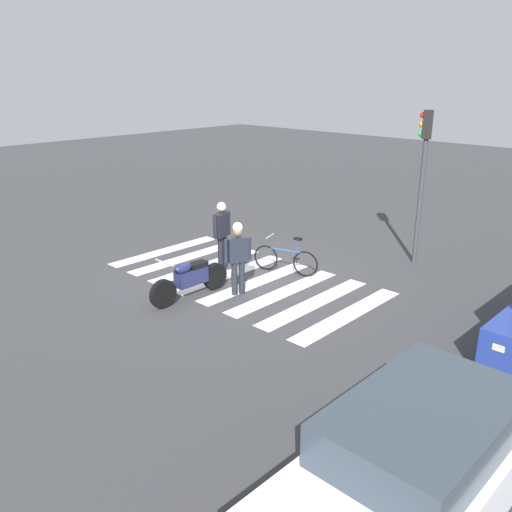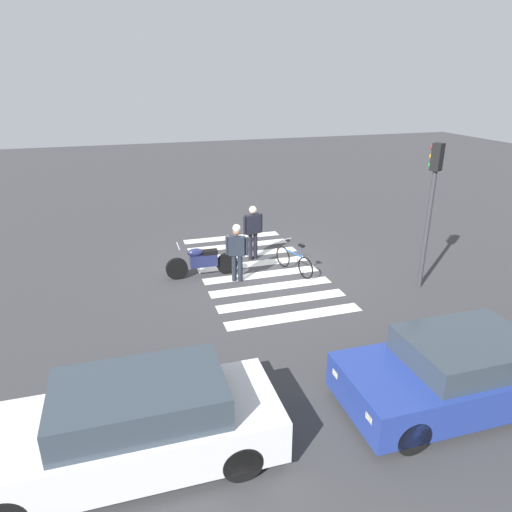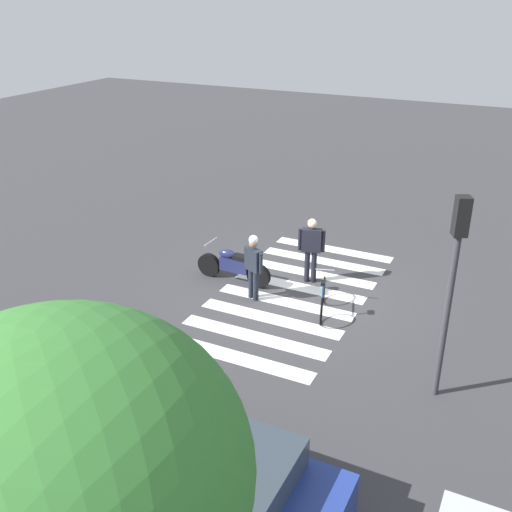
% 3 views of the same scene
% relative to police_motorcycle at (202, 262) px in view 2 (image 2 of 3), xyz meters
% --- Properties ---
extents(ground_plane, '(60.00, 60.00, 0.00)m').
position_rel_police_motorcycle_xyz_m(ground_plane, '(-1.70, -0.00, -0.46)').
color(ground_plane, '#38383A').
extents(police_motorcycle, '(2.14, 0.62, 1.04)m').
position_rel_police_motorcycle_xyz_m(police_motorcycle, '(0.00, 0.00, 0.00)').
color(police_motorcycle, black).
rests_on(police_motorcycle, ground_plane).
extents(leaning_bicycle, '(0.63, 1.70, 0.99)m').
position_rel_police_motorcycle_xyz_m(leaning_bicycle, '(-2.70, 0.55, -0.09)').
color(leaning_bicycle, black).
rests_on(leaning_bicycle, ground_plane).
extents(officer_on_foot, '(0.68, 0.32, 1.78)m').
position_rel_police_motorcycle_xyz_m(officer_on_foot, '(-1.83, -0.88, 0.57)').
color(officer_on_foot, black).
rests_on(officer_on_foot, ground_plane).
extents(officer_by_motorcycle, '(0.61, 0.37, 1.72)m').
position_rel_police_motorcycle_xyz_m(officer_by_motorcycle, '(-0.90, 0.64, 0.53)').
color(officer_by_motorcycle, '#1E232D').
rests_on(officer_by_motorcycle, ground_plane).
extents(crosswalk_stripes, '(3.55, 6.75, 0.01)m').
position_rel_police_motorcycle_xyz_m(crosswalk_stripes, '(-1.70, -0.00, -0.46)').
color(crosswalk_stripes, silver).
rests_on(crosswalk_stripes, ground_plane).
extents(car_blue_hatchback, '(4.10, 1.91, 1.33)m').
position_rel_police_motorcycle_xyz_m(car_blue_hatchback, '(-3.26, 7.00, 0.18)').
color(car_blue_hatchback, black).
rests_on(car_blue_hatchback, ground_plane).
extents(car_white_van, '(4.67, 1.80, 1.42)m').
position_rel_police_motorcycle_xyz_m(car_white_van, '(2.39, 6.75, 0.22)').
color(car_white_van, black).
rests_on(car_white_van, ground_plane).
extents(traffic_light_pole, '(0.32, 0.36, 4.00)m').
position_rel_police_motorcycle_xyz_m(traffic_light_pole, '(-5.74, 2.53, 2.24)').
color(traffic_light_pole, '#38383D').
rests_on(traffic_light_pole, ground_plane).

